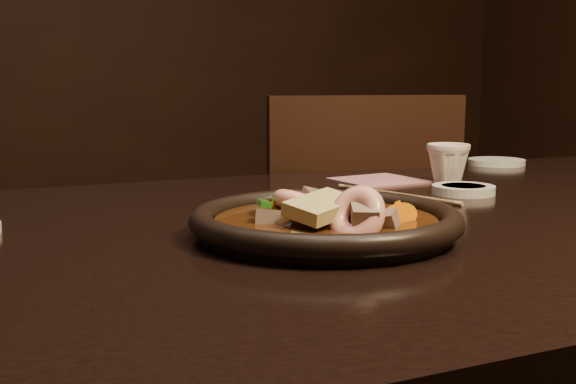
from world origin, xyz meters
name	(u,v)px	position (x,y,z in m)	size (l,w,h in m)	color
table	(470,261)	(0.00, 0.00, 0.67)	(1.60, 0.90, 0.75)	black
chair	(347,280)	(0.12, 0.56, 0.49)	(0.50, 0.50, 0.90)	black
plate	(326,222)	(-0.27, -0.08, 0.77)	(0.31, 0.31, 0.03)	black
stirfry	(329,217)	(-0.27, -0.08, 0.77)	(0.20, 0.21, 0.07)	#351A09
soy_dish	(463,190)	(0.07, 0.10, 0.76)	(0.10, 0.10, 0.01)	white
saucer_right	(496,162)	(0.38, 0.39, 0.76)	(0.12, 0.12, 0.01)	white
tea_cup	(448,162)	(0.11, 0.20, 0.79)	(0.07, 0.07, 0.07)	white
chopsticks	(396,194)	(-0.04, 0.13, 0.75)	(0.08, 0.23, 0.01)	tan
napkin	(379,181)	(0.02, 0.28, 0.75)	(0.14, 0.14, 0.00)	#AB696E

